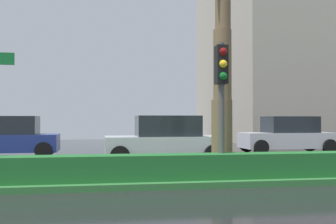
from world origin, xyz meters
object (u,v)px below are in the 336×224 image
at_px(car_in_traffic_third, 165,140).
at_px(car_in_traffic_second, 6,138).
at_px(traffic_signal_median_right, 221,84).
at_px(car_in_traffic_fourth, 288,135).

bearing_deg(car_in_traffic_third, car_in_traffic_second, -25.04).
bearing_deg(car_in_traffic_second, traffic_signal_median_right, 129.56).
xyz_separation_m(car_in_traffic_second, car_in_traffic_third, (6.19, -2.89, 0.00)).
height_order(traffic_signal_median_right, car_in_traffic_fourth, traffic_signal_median_right).
height_order(car_in_traffic_second, car_in_traffic_third, same).
relative_size(traffic_signal_median_right, car_in_traffic_third, 0.78).
bearing_deg(car_in_traffic_fourth, car_in_traffic_third, 26.11).
bearing_deg(traffic_signal_median_right, car_in_traffic_third, 96.14).
bearing_deg(car_in_traffic_third, car_in_traffic_fourth, -153.89).
height_order(traffic_signal_median_right, car_in_traffic_second, traffic_signal_median_right).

